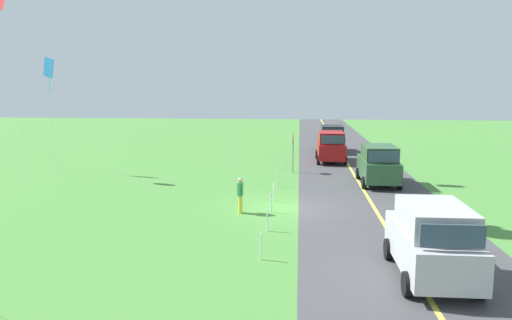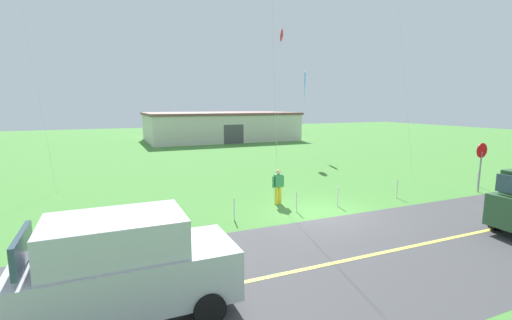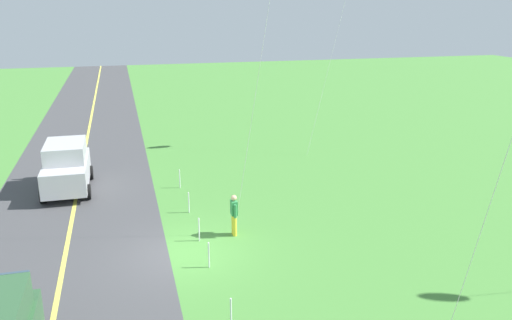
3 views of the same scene
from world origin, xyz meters
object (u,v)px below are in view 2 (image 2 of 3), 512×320
car_parked_west_near (126,266)px  person_adult_near (278,186)px  stop_sign (481,158)px  kite_pink_drift (305,80)px  kite_blue_mid (282,36)px  warehouse_distant (220,126)px

car_parked_west_near → person_adult_near: size_ratio=2.75×
stop_sign → kite_pink_drift: size_ratio=0.34×
kite_blue_mid → kite_pink_drift: bearing=-58.1°
person_adult_near → kite_pink_drift: kite_pink_drift is taller
stop_sign → person_adult_near: size_ratio=1.60×
kite_pink_drift → warehouse_distant: bearing=99.8°
car_parked_west_near → kite_pink_drift: bearing=50.7°
person_adult_near → kite_blue_mid: kite_blue_mid is taller
person_adult_near → warehouse_distant: 30.02m
car_parked_west_near → kite_pink_drift: size_ratio=0.59×
person_adult_near → warehouse_distant: bearing=134.1°
car_parked_west_near → kite_blue_mid: (15.03, 21.83, 9.40)m
stop_sign → kite_pink_drift: (-1.09, 15.57, 4.81)m
car_parked_west_near → kite_blue_mid: 28.12m
stop_sign → warehouse_distant: 31.64m
car_parked_west_near → kite_blue_mid: kite_blue_mid is taller
car_parked_west_near → person_adult_near: bearing=43.2°
person_adult_near → warehouse_distant: size_ratio=0.09×
kite_pink_drift → person_adult_near: bearing=-125.0°
kite_pink_drift → warehouse_distant: size_ratio=0.40×
person_adult_near → warehouse_distant: warehouse_distant is taller
person_adult_near → kite_blue_mid: 19.94m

